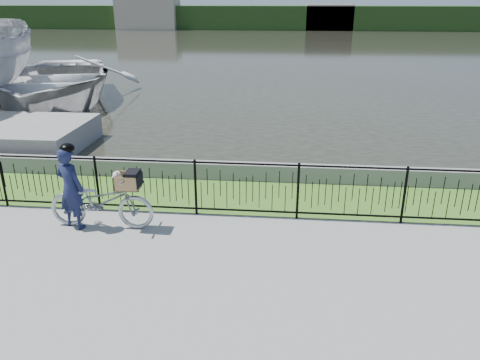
# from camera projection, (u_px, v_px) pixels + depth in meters

# --- Properties ---
(ground) EXTENTS (120.00, 120.00, 0.00)m
(ground) POSITION_uv_depth(u_px,v_px,m) (238.00, 257.00, 7.82)
(ground) COLOR gray
(ground) RESTS_ON ground
(grass_strip) EXTENTS (60.00, 2.00, 0.01)m
(grass_strip) POSITION_uv_depth(u_px,v_px,m) (250.00, 196.00, 10.23)
(grass_strip) COLOR #406C22
(grass_strip) RESTS_ON ground
(water) EXTENTS (120.00, 120.00, 0.00)m
(water) POSITION_uv_depth(u_px,v_px,m) (279.00, 50.00, 38.40)
(water) COLOR #29291F
(water) RESTS_ON ground
(quay_wall) EXTENTS (60.00, 0.30, 0.40)m
(quay_wall) POSITION_uv_depth(u_px,v_px,m) (253.00, 172.00, 11.08)
(quay_wall) COLOR gray
(quay_wall) RESTS_ON ground
(fence) EXTENTS (14.00, 0.06, 1.15)m
(fence) POSITION_uv_depth(u_px,v_px,m) (246.00, 189.00, 9.09)
(fence) COLOR black
(fence) RESTS_ON ground
(far_treeline) EXTENTS (120.00, 6.00, 3.00)m
(far_treeline) POSITION_uv_depth(u_px,v_px,m) (283.00, 18.00, 62.87)
(far_treeline) COLOR #234018
(far_treeline) RESTS_ON ground
(far_building_left) EXTENTS (8.00, 4.00, 4.00)m
(far_building_left) POSITION_uv_depth(u_px,v_px,m) (148.00, 14.00, 62.47)
(far_building_left) COLOR #A79886
(far_building_left) RESTS_ON ground
(far_building_right) EXTENTS (6.00, 3.00, 3.20)m
(far_building_right) POSITION_uv_depth(u_px,v_px,m) (329.00, 17.00, 60.90)
(far_building_right) COLOR #A79886
(far_building_right) RESTS_ON ground
(bicycle_rig) EXTENTS (1.98, 0.69, 1.16)m
(bicycle_rig) POSITION_uv_depth(u_px,v_px,m) (102.00, 201.00, 8.69)
(bicycle_rig) COLOR #A0A5AC
(bicycle_rig) RESTS_ON ground
(cyclist) EXTENTS (0.67, 0.56, 1.64)m
(cyclist) POSITION_uv_depth(u_px,v_px,m) (70.00, 187.00, 8.59)
(cyclist) COLOR #151B3B
(cyclist) RESTS_ON ground
(boat_far) EXTENTS (8.82, 10.72, 1.93)m
(boat_far) POSITION_uv_depth(u_px,v_px,m) (50.00, 80.00, 18.70)
(boat_far) COLOR beige
(boat_far) RESTS_ON water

